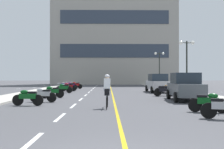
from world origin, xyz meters
TOP-DOWN VIEW (x-y plane):
  - ground_plane at (0.00, 21.00)m, footprint 140.00×140.00m
  - curb_left at (-7.20, 24.00)m, footprint 2.40×72.00m
  - curb_right at (7.20, 24.00)m, footprint 2.40×72.00m
  - lane_dash_0 at (-2.00, 2.00)m, footprint 0.14×2.20m
  - lane_dash_1 at (-2.00, 6.00)m, footprint 0.14×2.20m
  - lane_dash_2 at (-2.00, 10.00)m, footprint 0.14×2.20m
  - lane_dash_3 at (-2.00, 14.00)m, footprint 0.14×2.20m
  - lane_dash_4 at (-2.00, 18.00)m, footprint 0.14×2.20m
  - lane_dash_5 at (-2.00, 22.00)m, footprint 0.14×2.20m
  - lane_dash_6 at (-2.00, 26.00)m, footprint 0.14×2.20m
  - lane_dash_7 at (-2.00, 30.00)m, footprint 0.14×2.20m
  - lane_dash_8 at (-2.00, 34.00)m, footprint 0.14×2.20m
  - lane_dash_9 at (-2.00, 38.00)m, footprint 0.14×2.20m
  - lane_dash_10 at (-2.00, 42.00)m, footprint 0.14×2.20m
  - lane_dash_11 at (-2.00, 46.00)m, footprint 0.14×2.20m
  - centre_line_yellow at (0.25, 24.00)m, footprint 0.12×66.00m
  - office_building at (1.10, 48.31)m, footprint 23.85×6.73m
  - street_lamp_mid at (7.08, 19.94)m, footprint 1.46×0.36m
  - street_lamp_far at (7.26, 33.98)m, footprint 1.46×0.36m
  - parked_car_near at (4.93, 13.04)m, footprint 2.13×4.30m
  - parked_car_mid at (4.81, 22.04)m, footprint 2.04×4.26m
  - motorcycle_2 at (4.29, 7.23)m, footprint 1.64×0.80m
  - motorcycle_3 at (-4.49, 10.11)m, footprint 1.70×0.60m
  - motorcycle_4 at (-4.13, 12.04)m, footprint 1.69×0.60m
  - motorcycle_5 at (-4.19, 15.05)m, footprint 1.65×0.75m
  - motorcycle_6 at (4.34, 16.66)m, footprint 1.70×0.60m
  - motorcycle_7 at (4.66, 18.09)m, footprint 1.70×0.60m
  - motorcycle_8 at (-4.32, 20.91)m, footprint 1.69×0.62m
  - motorcycle_9 at (-4.50, 22.34)m, footprint 1.68×0.64m
  - motorcycle_10 at (-4.31, 23.98)m, footprint 1.70×0.60m
  - motorcycle_11 at (-4.61, 25.52)m, footprint 1.66×0.74m
  - motorcycle_12 at (-4.54, 27.47)m, footprint 1.63×0.80m
  - motorcycle_13 at (-4.21, 29.34)m, footprint 1.70×0.60m
  - cyclist_rider at (-0.18, 8.93)m, footprint 0.42×1.77m

SIDE VIEW (x-z plane):
  - ground_plane at x=0.00m, z-range 0.00..0.00m
  - lane_dash_0 at x=-2.00m, z-range 0.00..0.01m
  - lane_dash_1 at x=-2.00m, z-range 0.00..0.01m
  - lane_dash_2 at x=-2.00m, z-range 0.00..0.01m
  - lane_dash_3 at x=-2.00m, z-range 0.00..0.01m
  - lane_dash_4 at x=-2.00m, z-range 0.00..0.01m
  - lane_dash_5 at x=-2.00m, z-range 0.00..0.01m
  - lane_dash_6 at x=-2.00m, z-range 0.00..0.01m
  - lane_dash_7 at x=-2.00m, z-range 0.00..0.01m
  - lane_dash_8 at x=-2.00m, z-range 0.00..0.01m
  - lane_dash_9 at x=-2.00m, z-range 0.00..0.01m
  - lane_dash_10 at x=-2.00m, z-range 0.00..0.01m
  - lane_dash_11 at x=-2.00m, z-range 0.00..0.01m
  - centre_line_yellow at x=0.25m, z-range 0.00..0.01m
  - curb_left at x=-7.20m, z-range 0.00..0.12m
  - curb_right at x=7.20m, z-range 0.00..0.12m
  - motorcycle_2 at x=4.29m, z-range 0.01..0.93m
  - motorcycle_3 at x=-4.49m, z-range 0.01..0.93m
  - motorcycle_4 at x=-4.13m, z-range 0.01..0.93m
  - motorcycle_5 at x=-4.19m, z-range 0.01..0.93m
  - motorcycle_6 at x=4.34m, z-range 0.01..0.93m
  - motorcycle_7 at x=4.66m, z-range 0.01..0.93m
  - motorcycle_8 at x=-4.32m, z-range 0.01..0.93m
  - motorcycle_9 at x=-4.50m, z-range 0.01..0.93m
  - motorcycle_10 at x=-4.31m, z-range 0.01..0.93m
  - motorcycle_11 at x=-4.61m, z-range 0.01..0.93m
  - motorcycle_12 at x=-4.54m, z-range 0.01..0.93m
  - motorcycle_13 at x=-4.21m, z-range 0.01..0.93m
  - cyclist_rider at x=-0.18m, z-range 0.03..1.74m
  - parked_car_near at x=4.93m, z-range 0.01..1.83m
  - parked_car_mid at x=4.81m, z-range 0.01..1.83m
  - street_lamp_mid at x=7.08m, z-range 1.25..5.97m
  - street_lamp_far at x=7.26m, z-range 1.28..6.20m
  - office_building at x=1.10m, z-range 0.00..20.85m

